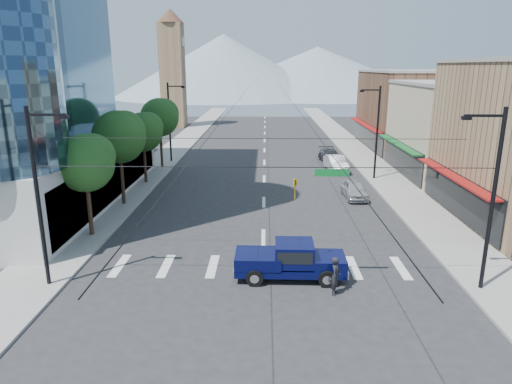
# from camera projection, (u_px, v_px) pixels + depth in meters

# --- Properties ---
(ground) EXTENTS (160.00, 160.00, 0.00)m
(ground) POSITION_uv_depth(u_px,v_px,m) (263.00, 279.00, 23.81)
(ground) COLOR #28282B
(ground) RESTS_ON ground
(sidewalk_left) EXTENTS (4.00, 120.00, 0.15)m
(sidewalk_left) POSITION_uv_depth(u_px,v_px,m) (177.00, 147.00, 62.58)
(sidewalk_left) COLOR gray
(sidewalk_left) RESTS_ON ground
(sidewalk_right) EXTENTS (4.00, 120.00, 0.15)m
(sidewalk_right) POSITION_uv_depth(u_px,v_px,m) (352.00, 147.00, 62.11)
(sidewalk_right) COLOR gray
(sidewalk_right) RESTS_ON ground
(shop_mid) EXTENTS (12.00, 14.00, 9.00)m
(shop_mid) POSITION_uv_depth(u_px,v_px,m) (465.00, 131.00, 45.36)
(shop_mid) COLOR tan
(shop_mid) RESTS_ON ground
(shop_far) EXTENTS (12.00, 18.00, 10.00)m
(shop_far) POSITION_uv_depth(u_px,v_px,m) (415.00, 111.00, 60.65)
(shop_far) COLOR brown
(shop_far) RESTS_ON ground
(clock_tower) EXTENTS (4.80, 4.80, 20.40)m
(clock_tower) POSITION_uv_depth(u_px,v_px,m) (172.00, 67.00, 81.06)
(clock_tower) COLOR #8C6B4C
(clock_tower) RESTS_ON ground
(mountain_left) EXTENTS (80.00, 80.00, 22.00)m
(mountain_left) POSITION_uv_depth(u_px,v_px,m) (224.00, 66.00, 165.74)
(mountain_left) COLOR gray
(mountain_left) RESTS_ON ground
(mountain_right) EXTENTS (90.00, 90.00, 18.00)m
(mountain_right) POSITION_uv_depth(u_px,v_px,m) (317.00, 71.00, 175.23)
(mountain_right) COLOR gray
(mountain_right) RESTS_ON ground
(tree_near) EXTENTS (3.65, 3.64, 6.71)m
(tree_near) POSITION_uv_depth(u_px,v_px,m) (87.00, 161.00, 28.58)
(tree_near) COLOR black
(tree_near) RESTS_ON ground
(tree_midnear) EXTENTS (4.09, 4.09, 7.52)m
(tree_midnear) POSITION_uv_depth(u_px,v_px,m) (121.00, 135.00, 35.16)
(tree_midnear) COLOR black
(tree_midnear) RESTS_ON ground
(tree_midfar) EXTENTS (3.65, 3.64, 6.71)m
(tree_midfar) POSITION_uv_depth(u_px,v_px,m) (145.00, 131.00, 42.07)
(tree_midfar) COLOR black
(tree_midfar) RESTS_ON ground
(tree_far) EXTENTS (4.09, 4.09, 7.52)m
(tree_far) POSITION_uv_depth(u_px,v_px,m) (161.00, 116.00, 48.66)
(tree_far) COLOR black
(tree_far) RESTS_ON ground
(signal_rig) EXTENTS (21.80, 0.20, 9.00)m
(signal_rig) POSITION_uv_depth(u_px,v_px,m) (267.00, 199.00, 21.61)
(signal_rig) COLOR black
(signal_rig) RESTS_ON ground
(lamp_pole_nw) EXTENTS (2.00, 0.25, 9.00)m
(lamp_pole_nw) POSITION_uv_depth(u_px,v_px,m) (170.00, 119.00, 51.62)
(lamp_pole_nw) COLOR black
(lamp_pole_nw) RESTS_ON ground
(lamp_pole_ne) EXTENTS (2.00, 0.25, 9.00)m
(lamp_pole_ne) POSITION_uv_depth(u_px,v_px,m) (376.00, 129.00, 43.49)
(lamp_pole_ne) COLOR black
(lamp_pole_ne) RESTS_ON ground
(pickup_truck) EXTENTS (5.85, 2.34, 1.97)m
(pickup_truck) POSITION_uv_depth(u_px,v_px,m) (290.00, 260.00, 23.71)
(pickup_truck) COLOR #080B3B
(pickup_truck) RESTS_ON ground
(pedestrian) EXTENTS (0.69, 0.82, 1.93)m
(pedestrian) POSITION_uv_depth(u_px,v_px,m) (336.00, 276.00, 22.00)
(pedestrian) COLOR black
(pedestrian) RESTS_ON ground
(parked_car_near) EXTENTS (1.89, 4.40, 1.48)m
(parked_car_near) POSITION_uv_depth(u_px,v_px,m) (354.00, 189.00, 38.31)
(parked_car_near) COLOR #B5B6BA
(parked_car_near) RESTS_ON ground
(parked_car_mid) EXTENTS (2.20, 5.11, 1.64)m
(parked_car_mid) POSITION_uv_depth(u_px,v_px,m) (336.00, 163.00, 48.24)
(parked_car_mid) COLOR #BBBBBB
(parked_car_mid) RESTS_ON ground
(parked_car_far) EXTENTS (2.46, 5.31, 1.50)m
(parked_car_far) POSITION_uv_depth(u_px,v_px,m) (330.00, 156.00, 52.60)
(parked_car_far) COLOR #313134
(parked_car_far) RESTS_ON ground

